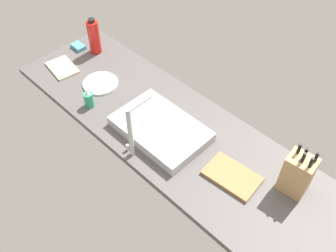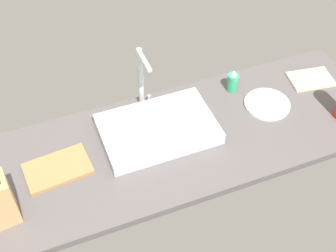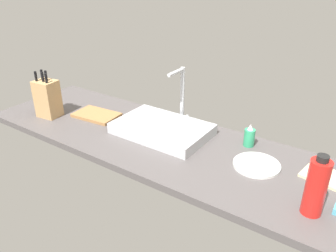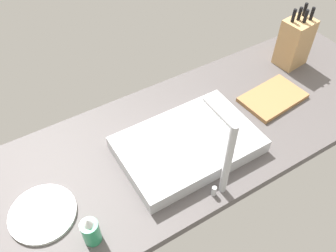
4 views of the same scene
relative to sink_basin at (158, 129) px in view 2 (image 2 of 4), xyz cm
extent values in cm
cube|color=#514C4C|center=(0.94, -6.11, -4.55)|extent=(198.22, 62.02, 3.50)
cube|color=#B7BABF|center=(0.00, 0.00, 0.00)|extent=(48.39, 31.73, 5.61)
cylinder|color=#B7BABF|center=(-0.35, 19.90, 12.75)|extent=(2.40, 2.40, 31.11)
cylinder|color=#B7BABF|center=(-0.35, 13.23, 27.30)|extent=(2.00, 13.35, 2.00)
cylinder|color=#B7BABF|center=(3.15, 19.90, -0.80)|extent=(1.60, 1.60, 4.00)
cube|color=#9E7042|center=(-44.27, -4.00, -1.90)|extent=(26.95, 18.49, 1.80)
cylinder|color=#2D9966|center=(42.52, 13.69, 1.56)|extent=(5.30, 5.30, 8.73)
cone|color=silver|center=(42.52, 13.69, 7.32)|extent=(2.91, 2.91, 2.80)
cylinder|color=silver|center=(52.70, -1.80, -2.20)|extent=(20.84, 20.84, 1.20)
cube|color=beige|center=(81.16, 5.71, -2.20)|extent=(22.32, 16.75, 1.20)
camera|label=1|loc=(-95.52, 90.55, 145.07)|focal=40.37mm
camera|label=2|loc=(-43.37, -122.49, 140.28)|focal=47.93mm
camera|label=3|loc=(91.78, -128.30, 79.27)|focal=36.01mm
camera|label=4|loc=(47.98, 65.12, 97.36)|focal=38.12mm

